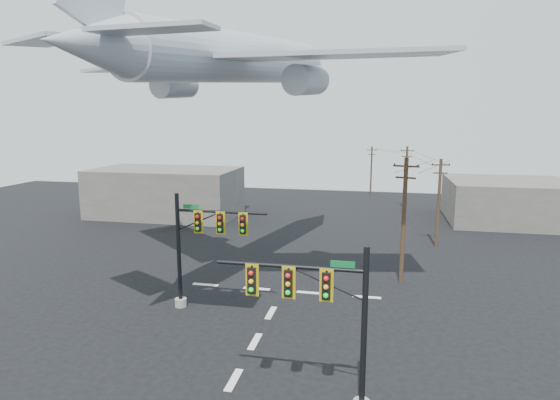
% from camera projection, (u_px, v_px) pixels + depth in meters
% --- Properties ---
extents(ground, '(120.00, 120.00, 0.00)m').
position_uv_depth(ground, '(234.00, 380.00, 22.54)').
color(ground, black).
rests_on(ground, ground).
extents(lane_markings, '(14.00, 21.20, 0.01)m').
position_uv_depth(lane_markings, '(261.00, 331.00, 27.68)').
color(lane_markings, silver).
rests_on(lane_markings, ground).
extents(signal_mast_near, '(6.72, 0.81, 7.37)m').
position_uv_depth(signal_mast_near, '(326.00, 319.00, 19.63)').
color(signal_mast_near, gray).
rests_on(signal_mast_near, ground).
extents(signal_mast_far, '(6.33, 0.85, 7.68)m').
position_uv_depth(signal_mast_far, '(199.00, 246.00, 30.18)').
color(signal_mast_far, gray).
rests_on(signal_mast_far, ground).
extents(utility_pole_a, '(1.87, 0.66, 9.58)m').
position_uv_depth(utility_pole_a, '(404.00, 219.00, 34.92)').
color(utility_pole_a, '#4C3320').
rests_on(utility_pole_a, ground).
extents(utility_pole_b, '(1.74, 0.37, 8.59)m').
position_uv_depth(utility_pole_b, '(439.00, 201.00, 44.82)').
color(utility_pole_b, '#4C3320').
rests_on(utility_pole_b, ground).
extents(utility_pole_c, '(1.70, 0.71, 8.63)m').
position_uv_depth(utility_pole_c, '(406.00, 177.00, 62.94)').
color(utility_pole_c, '#4C3320').
rests_on(utility_pole_c, ground).
extents(utility_pole_d, '(1.52, 0.76, 7.82)m').
position_uv_depth(utility_pole_d, '(371.00, 170.00, 75.08)').
color(utility_pole_d, '#4C3320').
rests_on(utility_pole_d, ground).
extents(power_lines, '(8.38, 40.89, 0.84)m').
position_uv_depth(power_lines, '(410.00, 156.00, 53.88)').
color(power_lines, black).
extents(airliner, '(29.88, 32.09, 8.67)m').
position_uv_depth(airliner, '(238.00, 59.00, 33.62)').
color(airliner, '#A2A6AE').
extents(building_left, '(18.00, 10.00, 6.00)m').
position_uv_depth(building_left, '(166.00, 192.00, 59.78)').
color(building_left, '#68635C').
rests_on(building_left, ground).
extents(building_right, '(14.00, 12.00, 5.00)m').
position_uv_depth(building_right, '(509.00, 201.00, 56.17)').
color(building_right, '#68635C').
rests_on(building_right, ground).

